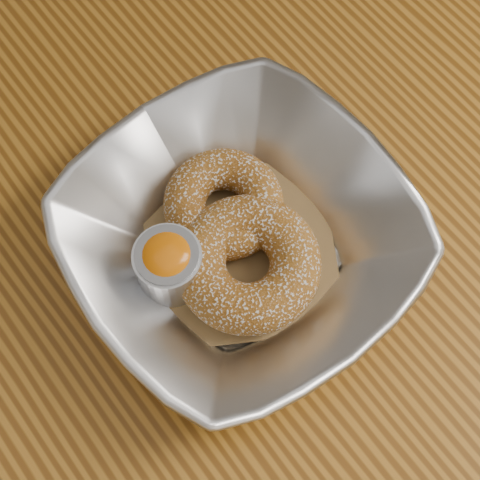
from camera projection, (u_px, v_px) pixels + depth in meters
ground_plane at (294, 374)px, 1.29m from camera, size 4.00×4.00×0.00m
table at (341, 227)px, 0.69m from camera, size 1.20×0.80×0.75m
serving_bowl at (240, 240)px, 0.54m from camera, size 0.25×0.25×0.06m
parchment at (240, 250)px, 0.56m from camera, size 0.20×0.20×0.00m
donut_back at (224, 204)px, 0.56m from camera, size 0.10×0.10×0.03m
donut_front at (248, 264)px, 0.54m from camera, size 0.15×0.15×0.04m
ramekin at (169, 264)px, 0.53m from camera, size 0.05×0.05×0.05m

